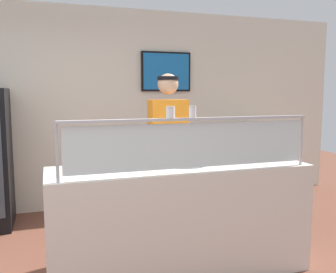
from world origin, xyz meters
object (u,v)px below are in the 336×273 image
at_px(pizza_tray, 184,162).
at_px(parmesan_shaker, 170,113).
at_px(pizza_server, 188,160).
at_px(pizza_box_stack, 254,137).
at_px(worker_figure, 169,148).
at_px(pepper_flake_shaker, 193,113).

xyz_separation_m(pizza_tray, parmesan_shaker, (-0.24, -0.34, 0.45)).
relative_size(pizza_server, pizza_box_stack, 0.59).
height_order(pizza_tray, worker_figure, worker_figure).
height_order(pepper_flake_shaker, worker_figure, worker_figure).
bearing_deg(pizza_tray, parmesan_shaker, -125.86).
bearing_deg(pepper_flake_shaker, pizza_tray, 79.26).
bearing_deg(worker_figure, pizza_tray, -94.04).
xyz_separation_m(parmesan_shaker, pizza_box_stack, (1.92, 1.95, -0.47)).
bearing_deg(parmesan_shaker, pepper_flake_shaker, -0.00).
relative_size(pizza_server, pepper_flake_shaker, 3.05).
bearing_deg(pizza_tray, pizza_box_stack, 43.79).
distance_m(pizza_tray, pizza_server, 0.04).
bearing_deg(pizza_box_stack, pepper_flake_shaker, -131.85).
bearing_deg(pepper_flake_shaker, parmesan_shaker, 180.00).
bearing_deg(worker_figure, pepper_flake_shaker, -96.57).
xyz_separation_m(pizza_tray, pizza_box_stack, (1.68, 1.61, -0.02)).
bearing_deg(worker_figure, pizza_box_stack, 32.55).
distance_m(pizza_server, pepper_flake_shaker, 0.54).
height_order(pizza_tray, pepper_flake_shaker, pepper_flake_shaker).
bearing_deg(parmesan_shaker, pizza_box_stack, 45.35).
bearing_deg(pizza_server, pizza_box_stack, 45.97).
bearing_deg(pizza_tray, worker_figure, 85.96).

